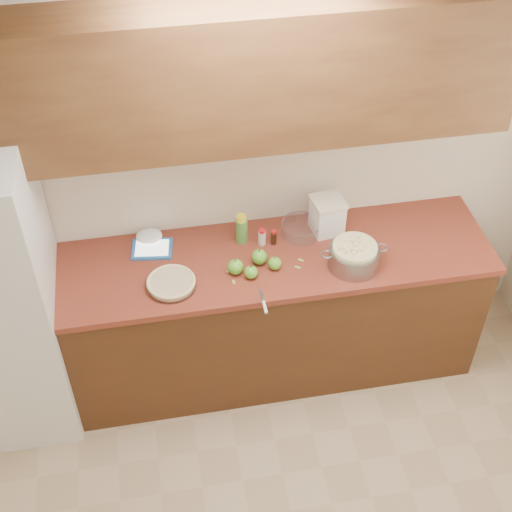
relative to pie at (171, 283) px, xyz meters
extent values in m
plane|color=silver|center=(0.48, -1.34, 1.66)|extent=(3.60, 3.60, 0.00)
plane|color=beige|center=(0.48, 0.46, 0.36)|extent=(3.60, 0.00, 3.60)
cube|color=#462713|center=(0.48, 0.14, -0.50)|extent=(2.60, 0.65, 0.88)
cube|color=maroon|center=(0.48, 0.14, -0.04)|extent=(2.64, 0.68, 0.04)
cube|color=brown|center=(0.48, 0.29, 1.01)|extent=(2.60, 0.34, 0.70)
cylinder|color=silver|center=(0.00, 0.00, 0.00)|extent=(0.27, 0.27, 0.04)
cylinder|color=beige|center=(0.00, 0.00, 0.00)|extent=(0.24, 0.24, 0.03)
torus|color=beige|center=(0.00, 0.00, 0.01)|extent=(0.26, 0.26, 0.02)
cylinder|color=gray|center=(0.99, -0.01, 0.04)|extent=(0.28, 0.28, 0.12)
torus|color=gray|center=(0.84, -0.01, 0.08)|extent=(0.07, 0.07, 0.01)
torus|color=gray|center=(1.14, -0.01, 0.08)|extent=(0.07, 0.07, 0.01)
cylinder|color=#F6E6A5|center=(0.99, -0.01, 0.05)|extent=(0.24, 0.24, 0.13)
cube|color=white|center=(0.92, 0.30, 0.08)|extent=(0.18, 0.18, 0.20)
cube|color=beige|center=(0.92, 0.30, 0.19)|extent=(0.20, 0.20, 0.02)
cube|color=#2363A9|center=(-0.08, 0.30, -0.02)|extent=(0.25, 0.20, 0.01)
cube|color=white|center=(-0.08, 0.30, -0.01)|extent=(0.20, 0.16, 0.00)
cube|color=gray|center=(0.46, -0.16, -0.02)|extent=(0.02, 0.09, 0.00)
cylinder|color=white|center=(0.46, -0.25, -0.01)|extent=(0.02, 0.08, 0.02)
cylinder|color=#4C8C38|center=(0.43, 0.29, 0.05)|extent=(0.07, 0.07, 0.15)
cylinder|color=yellow|center=(0.43, 0.29, 0.14)|extent=(0.06, 0.06, 0.03)
cylinder|color=beige|center=(0.53, 0.24, 0.02)|extent=(0.04, 0.04, 0.09)
cylinder|color=red|center=(0.53, 0.24, 0.07)|extent=(0.04, 0.04, 0.02)
cylinder|color=black|center=(0.60, 0.24, 0.02)|extent=(0.03, 0.03, 0.08)
cylinder|color=red|center=(0.60, 0.24, 0.06)|extent=(0.03, 0.03, 0.02)
cylinder|color=silver|center=(0.77, 0.29, 0.02)|extent=(0.22, 0.22, 0.08)
torus|color=silver|center=(0.77, 0.29, 0.06)|extent=(0.23, 0.23, 0.01)
ellipsoid|color=white|center=(-0.09, 0.39, 0.01)|extent=(0.18, 0.16, 0.06)
sphere|color=#57A327|center=(0.35, 0.04, 0.02)|extent=(0.09, 0.09, 0.09)
cylinder|color=#3F2D19|center=(0.35, 0.04, 0.07)|extent=(0.01, 0.01, 0.01)
sphere|color=#57A327|center=(0.49, 0.09, 0.02)|extent=(0.09, 0.09, 0.09)
cylinder|color=#3F2D19|center=(0.49, 0.09, 0.07)|extent=(0.01, 0.01, 0.01)
sphere|color=#57A327|center=(0.43, -0.01, 0.01)|extent=(0.07, 0.07, 0.07)
cylinder|color=#3F2D19|center=(0.43, -0.01, 0.06)|extent=(0.01, 0.01, 0.01)
sphere|color=#57A327|center=(0.56, 0.04, 0.01)|extent=(0.07, 0.07, 0.07)
cylinder|color=#3F2D19|center=(0.56, 0.04, 0.06)|extent=(0.01, 0.01, 0.01)
cube|color=#96B759|center=(0.33, -0.03, -0.02)|extent=(0.01, 0.03, 0.00)
cube|color=#96B759|center=(0.32, 0.06, -0.02)|extent=(0.05, 0.03, 0.00)
cube|color=#96B759|center=(0.69, 0.02, -0.02)|extent=(0.03, 0.03, 0.00)
cube|color=#96B759|center=(0.72, 0.07, -0.02)|extent=(0.03, 0.03, 0.00)
camera|label=1|loc=(-0.03, -2.69, 2.66)|focal=50.00mm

